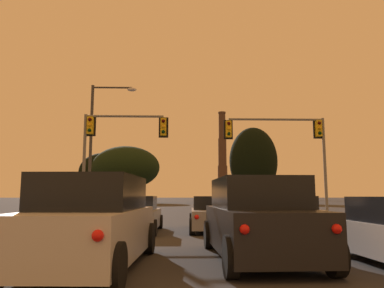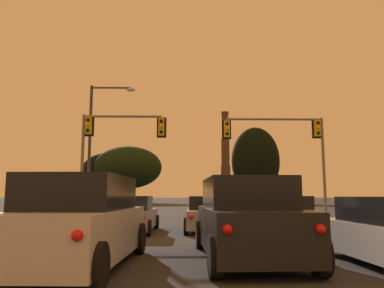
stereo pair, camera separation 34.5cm
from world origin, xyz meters
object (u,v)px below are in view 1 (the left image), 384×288
object	(u,v)px
suv_center_lane_second	(257,220)
street_lamp	(98,136)
traffic_light_overhead_right	(291,141)
hatchback_left_lane_front	(136,215)
hatchback_right_lane_front	(290,214)
smokestack	(222,164)
traffic_light_overhead_left	(112,139)
suv_left_lane_second	(92,223)
sedan_center_lane_front	(213,214)

from	to	relation	value
suv_center_lane_second	street_lamp	size ratio (longest dim) A/B	0.55
traffic_light_overhead_right	hatchback_left_lane_front	bearing A→B (deg)	-138.04
hatchback_left_lane_front	hatchback_right_lane_front	world-z (taller)	same
hatchback_right_lane_front	smokestack	bearing A→B (deg)	82.22
traffic_light_overhead_left	smokestack	distance (m)	151.84
street_lamp	suv_left_lane_second	bearing A→B (deg)	-77.46
suv_center_lane_second	hatchback_right_lane_front	bearing A→B (deg)	66.98
suv_center_lane_second	traffic_light_overhead_left	distance (m)	15.08
traffic_light_overhead_right	suv_center_lane_second	bearing A→B (deg)	-109.64
sedan_center_lane_front	hatchback_right_lane_front	distance (m)	3.33
traffic_light_overhead_right	smokestack	distance (m)	149.52
traffic_light_overhead_right	traffic_light_overhead_left	world-z (taller)	traffic_light_overhead_right
smokestack	suv_center_lane_second	bearing A→B (deg)	-96.00
traffic_light_overhead_right	street_lamp	world-z (taller)	street_lamp
traffic_light_overhead_left	smokestack	size ratio (longest dim) A/B	0.15
hatchback_left_lane_front	traffic_light_overhead_right	distance (m)	12.44
traffic_light_overhead_left	suv_center_lane_second	bearing A→B (deg)	-66.18
suv_left_lane_second	smokestack	bearing A→B (deg)	85.35
traffic_light_overhead_right	smokestack	xyz separation A→B (m)	(12.01, 148.63, 11.02)
sedan_center_lane_front	hatchback_right_lane_front	bearing A→B (deg)	3.37
suv_center_lane_second	street_lamp	bearing A→B (deg)	112.78
hatchback_left_lane_front	suv_left_lane_second	distance (m)	7.47
suv_center_lane_second	suv_left_lane_second	distance (m)	3.70
traffic_light_overhead_right	traffic_light_overhead_left	size ratio (longest dim) A/B	1.04
suv_left_lane_second	street_lamp	distance (m)	18.27
traffic_light_overhead_left	suv_left_lane_second	bearing A→B (deg)	-80.82
hatchback_left_lane_front	sedan_center_lane_front	size ratio (longest dim) A/B	0.87
traffic_light_overhead_right	street_lamp	xyz separation A→B (m)	(-12.56, 1.97, 0.57)
street_lamp	suv_center_lane_second	bearing A→B (deg)	-65.58
hatchback_left_lane_front	traffic_light_overhead_left	bearing A→B (deg)	109.66
sedan_center_lane_front	street_lamp	world-z (taller)	street_lamp
smokestack	sedan_center_lane_front	bearing A→B (deg)	-96.44
hatchback_left_lane_front	suv_center_lane_second	bearing A→B (deg)	-60.61
hatchback_left_lane_front	traffic_light_overhead_left	world-z (taller)	traffic_light_overhead_left
sedan_center_lane_front	suv_left_lane_second	xyz separation A→B (m)	(-3.16, -8.23, 0.23)
smokestack	traffic_light_overhead_left	bearing A→B (deg)	-98.75
hatchback_left_lane_front	suv_center_lane_second	distance (m)	7.47
suv_left_lane_second	smokestack	size ratio (longest dim) A/B	0.12
suv_left_lane_second	traffic_light_overhead_right	xyz separation A→B (m)	(8.72, 15.29, 4.00)
suv_left_lane_second	traffic_light_overhead_right	size ratio (longest dim) A/B	0.76
hatchback_left_lane_front	traffic_light_overhead_right	world-z (taller)	traffic_light_overhead_right
street_lamp	sedan_center_lane_front	bearing A→B (deg)	-52.23
sedan_center_lane_front	traffic_light_overhead_left	size ratio (longest dim) A/B	0.76
suv_center_lane_second	hatchback_right_lane_front	world-z (taller)	suv_center_lane_second
sedan_center_lane_front	traffic_light_overhead_right	size ratio (longest dim) A/B	0.73
traffic_light_overhead_right	suv_left_lane_second	bearing A→B (deg)	-119.69
suv_left_lane_second	smokestack	world-z (taller)	smokestack
hatchback_right_lane_front	traffic_light_overhead_left	size ratio (longest dim) A/B	0.66
sedan_center_lane_front	smokestack	distance (m)	157.42
sedan_center_lane_front	traffic_light_overhead_right	xyz separation A→B (m)	(5.55, 7.06, 4.23)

